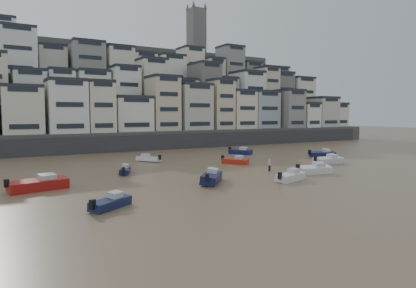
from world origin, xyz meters
TOP-DOWN VIEW (x-y plane):
  - ground at (0.00, 0.00)m, footprint 400.00×400.00m
  - harbor_wall at (10.00, 65.00)m, footprint 140.00×3.00m
  - hillside at (14.73, 104.84)m, footprint 141.04×66.00m
  - boat_a at (13.26, 19.84)m, footprint 5.48×3.18m
  - boat_b at (19.69, 22.18)m, footprint 5.67×2.82m
  - boat_c at (4.29, 23.56)m, footprint 5.44×5.87m
  - boat_d at (29.10, 28.08)m, footprint 5.88×2.33m
  - boat_e at (16.15, 35.82)m, footprint 3.82×4.89m
  - boat_f at (-2.40, 35.23)m, footprint 2.91×4.31m
  - boat_g at (36.00, 35.68)m, footprint 5.55×3.73m
  - boat_h at (5.14, 45.84)m, footprint 3.90×4.94m
  - boat_i at (25.29, 47.28)m, footprint 3.77×5.54m
  - boat_j at (-9.28, 17.81)m, footprint 4.67×3.83m
  - boat_k at (-13.78, 29.06)m, footprint 6.78×3.43m
  - person_pink at (16.03, 27.13)m, footprint 0.44×0.44m

SIDE VIEW (x-z plane):
  - ground at x=0.00m, z-range 0.00..0.00m
  - boat_f at x=-2.40m, z-range 0.00..1.12m
  - boat_j at x=-9.28m, z-range 0.00..1.26m
  - boat_e at x=16.15m, z-range 0.00..1.30m
  - boat_h at x=5.14m, z-range 0.00..1.32m
  - boat_a at x=13.26m, z-range 0.00..1.42m
  - boat_i at x=25.29m, z-range 0.00..1.44m
  - boat_g at x=36.00m, z-range 0.00..1.45m
  - boat_b at x=19.69m, z-range 0.00..1.48m
  - boat_d at x=29.10m, z-range 0.00..1.57m
  - boat_c at x=4.29m, z-range 0.00..1.65m
  - person_pink at x=16.03m, z-range 0.00..1.74m
  - boat_k at x=-13.78m, z-range 0.00..1.77m
  - harbor_wall at x=10.00m, z-range 0.00..3.50m
  - hillside at x=14.73m, z-range -11.99..38.01m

